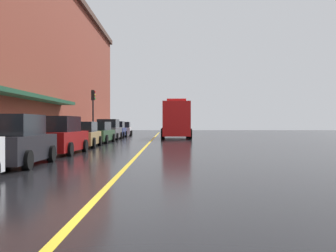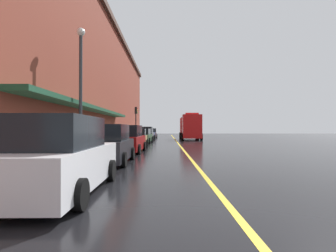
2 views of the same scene
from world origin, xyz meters
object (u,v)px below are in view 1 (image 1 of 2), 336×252
parking_meter_0 (104,127)px  traffic_light_near (93,105)px  parked_car_7 (122,129)px  fire_truck (176,120)px  parked_car_6 (116,130)px  parked_car_2 (58,136)px  parked_car_4 (98,133)px  parked_car_5 (108,130)px  parked_car_3 (82,135)px  parking_meter_2 (55,130)px  parked_car_1 (15,142)px

parking_meter_0 → traffic_light_near: traffic_light_near is taller
traffic_light_near → parked_car_7: bearing=83.5°
fire_truck → parked_car_6: bearing=-111.0°
parked_car_2 → parked_car_4: 11.56m
parked_car_4 → fire_truck: fire_truck is taller
parked_car_4 → parked_car_5: 6.18m
parked_car_5 → parking_meter_0: size_ratio=3.40×
fire_truck → parking_meter_0: (-7.55, 3.32, -0.72)m
parked_car_3 → parking_meter_2: size_ratio=3.62×
parked_car_1 → parked_car_5: parked_car_5 is taller
parked_car_6 → parked_car_7: 5.62m
parked_car_3 → parking_meter_2: (-1.43, -0.92, 0.31)m
fire_truck → parked_car_4: bearing=-33.2°
parked_car_4 → parked_car_7: 17.29m
parked_car_3 → traffic_light_near: traffic_light_near is taller
parked_car_1 → traffic_light_near: traffic_light_near is taller
parked_car_3 → parking_meter_0: 18.39m
parking_meter_2 → parked_car_7: bearing=86.6°
parked_car_6 → parking_meter_2: bearing=175.0°
fire_truck → parking_meter_2: size_ratio=6.15×
parked_car_1 → parked_car_3: 11.34m
parked_car_2 → traffic_light_near: (-1.39, 16.99, 2.31)m
parked_car_1 → parked_car_5: (-0.06, 23.26, 0.03)m
parked_car_3 → parking_meter_0: (-1.43, 18.33, 0.31)m
parked_car_7 → parking_meter_0: size_ratio=3.16×
parked_car_2 → parked_car_7: bearing=2.3°
parked_car_1 → parked_car_5: bearing=0.1°
fire_truck → traffic_light_near: (-7.49, -3.84, 1.38)m
parked_car_3 → parked_car_5: (-0.09, 11.91, 0.11)m
parked_car_5 → parking_meter_2: parked_car_5 is taller
parking_meter_2 → parked_car_6: bearing=85.8°
parked_car_5 → parked_car_7: parked_car_5 is taller
parked_car_2 → parked_car_5: 17.73m
parked_car_7 → traffic_light_near: bearing=171.4°
parked_car_3 → parked_car_7: 23.03m
parked_car_6 → parking_meter_0: size_ratio=3.52×
parked_car_1 → parked_car_7: parked_car_1 is taller
parked_car_4 → fire_truck: 11.14m
parking_meter_0 → parking_meter_2: bearing=-90.0°
traffic_light_near → parked_car_1: bearing=-86.6°
parked_car_3 → traffic_light_near: bearing=4.8°
parked_car_5 → parked_car_6: bearing=0.8°
parked_car_2 → parked_car_5: bearing=2.6°
parking_meter_2 → traffic_light_near: (0.06, 12.09, 2.10)m
parked_car_7 → parked_car_2: bearing=178.0°
parked_car_1 → parked_car_3: bearing=-0.2°
parked_car_3 → parking_meter_2: bearing=120.4°
parked_car_1 → parking_meter_0: 29.71m
parked_car_1 → traffic_light_near: bearing=3.4°
parking_meter_0 → parked_car_6: bearing=-34.5°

